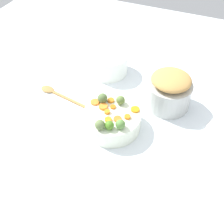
{
  "coord_description": "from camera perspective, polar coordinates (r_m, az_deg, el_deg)",
  "views": [
    {
      "loc": [
        0.34,
        -0.79,
        0.94
      ],
      "look_at": [
        0.01,
        -0.02,
        0.11
      ],
      "focal_mm": 45.56,
      "sensor_mm": 36.0,
      "label": 1
    }
  ],
  "objects": [
    {
      "name": "carrot_slice_0",
      "position": [
        1.24,
        -3.43,
        2.01
      ],
      "size": [
        0.05,
        0.05,
        0.01
      ],
      "primitive_type": "cylinder",
      "rotation": [
        0.0,
        0.0,
        4.93
      ],
      "color": "orange",
      "rests_on": "serving_bowl_carrots"
    },
    {
      "name": "brussels_sprout_4",
      "position": [
        1.12,
        -0.54,
        -2.68
      ],
      "size": [
        0.04,
        0.04,
        0.04
      ],
      "primitive_type": "sphere",
      "color": "#4D8223",
      "rests_on": "serving_bowl_carrots"
    },
    {
      "name": "serving_bowl_carrots",
      "position": [
        1.22,
        0.0,
        -1.67
      ],
      "size": [
        0.25,
        0.25,
        0.08
      ],
      "primitive_type": "cylinder",
      "color": "white",
      "rests_on": "tabletop"
    },
    {
      "name": "casserole_dish",
      "position": [
        1.52,
        -0.84,
        9.73
      ],
      "size": [
        0.21,
        0.21,
        0.11
      ],
      "primitive_type": "cylinder",
      "color": "white",
      "rests_on": "tabletop"
    },
    {
      "name": "metal_pot",
      "position": [
        1.33,
        11.28,
        3.42
      ],
      "size": [
        0.2,
        0.2,
        0.12
      ],
      "primitive_type": "cylinder",
      "color": "#B8BCB8",
      "rests_on": "tabletop"
    },
    {
      "name": "brussels_sprout_1",
      "position": [
        1.22,
        1.71,
        2.39
      ],
      "size": [
        0.04,
        0.04,
        0.04
      ],
      "primitive_type": "sphere",
      "color": "olive",
      "rests_on": "serving_bowl_carrots"
    },
    {
      "name": "carrot_slice_6",
      "position": [
        1.21,
        4.68,
        0.52
      ],
      "size": [
        0.05,
        0.05,
        0.01
      ],
      "primitive_type": "cylinder",
      "rotation": [
        0.0,
        0.0,
        2.19
      ],
      "color": "orange",
      "rests_on": "serving_bowl_carrots"
    },
    {
      "name": "brussels_sprout_2",
      "position": [
        1.12,
        1.69,
        -2.48
      ],
      "size": [
        0.04,
        0.04,
        0.04
      ],
      "primitive_type": "sphere",
      "color": "#59873E",
      "rests_on": "serving_bowl_carrots"
    },
    {
      "name": "carrot_slice_4",
      "position": [
        1.16,
        1.13,
        -1.41
      ],
      "size": [
        0.04,
        0.04,
        0.01
      ],
      "primitive_type": "cylinder",
      "rotation": [
        0.0,
        0.0,
        3.22
      ],
      "color": "orange",
      "rests_on": "serving_bowl_carrots"
    },
    {
      "name": "brussels_sprout_0",
      "position": [
        1.12,
        -2.21,
        -2.67
      ],
      "size": [
        0.04,
        0.04,
        0.04
      ],
      "primitive_type": "sphere",
      "color": "#5E7341",
      "rests_on": "serving_bowl_carrots"
    },
    {
      "name": "stuffing_mound",
      "position": [
        1.28,
        11.83,
        6.38
      ],
      "size": [
        0.18,
        0.18,
        0.05
      ],
      "primitive_type": "ellipsoid",
      "color": "tan",
      "rests_on": "metal_pot"
    },
    {
      "name": "carrot_slice_1",
      "position": [
        1.17,
        3.11,
        -0.98
      ],
      "size": [
        0.03,
        0.03,
        0.01
      ],
      "primitive_type": "cylinder",
      "rotation": [
        0.0,
        0.0,
        1.56
      ],
      "color": "orange",
      "rests_on": "serving_bowl_carrots"
    },
    {
      "name": "carrot_slice_5",
      "position": [
        1.19,
        -0.98,
        0.04
      ],
      "size": [
        0.02,
        0.02,
        0.01
      ],
      "primitive_type": "cylinder",
      "rotation": [
        0.0,
        0.0,
        1.56
      ],
      "color": "orange",
      "rests_on": "serving_bowl_carrots"
    },
    {
      "name": "tabletop",
      "position": [
        1.27,
        -0.11,
        -2.51
      ],
      "size": [
        2.4,
        2.4,
        0.02
      ],
      "primitive_type": "cube",
      "color": "white",
      "rests_on": "ground"
    },
    {
      "name": "carrot_slice_2",
      "position": [
        1.16,
        -0.76,
        -1.54
      ],
      "size": [
        0.04,
        0.04,
        0.01
      ],
      "primitive_type": "cylinder",
      "rotation": [
        0.0,
        0.0,
        0.78
      ],
      "color": "orange",
      "rests_on": "serving_bowl_carrots"
    },
    {
      "name": "carrot_slice_8",
      "position": [
        1.22,
        -1.74,
        1.13
      ],
      "size": [
        0.05,
        0.05,
        0.01
      ],
      "primitive_type": "cylinder",
      "rotation": [
        0.0,
        0.0,
        3.54
      ],
      "color": "orange",
      "rests_on": "serving_bowl_carrots"
    },
    {
      "name": "wooden_spoon",
      "position": [
        1.43,
        -11.22,
        3.75
      ],
      "size": [
        0.3,
        0.08,
        0.01
      ],
      "color": "#AF7F44",
      "rests_on": "tabletop"
    },
    {
      "name": "carrot_slice_7",
      "position": [
        1.24,
        -0.24,
        2.35
      ],
      "size": [
        0.03,
        0.03,
        0.01
      ],
      "primitive_type": "cylinder",
      "rotation": [
        0.0,
        0.0,
        6.27
      ],
      "color": "orange",
      "rests_on": "serving_bowl_carrots"
    },
    {
      "name": "carrot_slice_3",
      "position": [
        1.22,
        0.25,
        1.04
      ],
      "size": [
        0.03,
        0.03,
        0.01
      ],
      "primitive_type": "cylinder",
      "rotation": [
        0.0,
        0.0,
        3.01
      ],
      "color": "orange",
      "rests_on": "serving_bowl_carrots"
    },
    {
      "name": "brussels_sprout_3",
      "position": [
        1.23,
        -1.93,
        2.8
      ],
      "size": [
        0.04,
        0.04,
        0.04
      ],
      "primitive_type": "sphere",
      "color": "#546D3B",
      "rests_on": "serving_bowl_carrots"
    }
  ]
}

